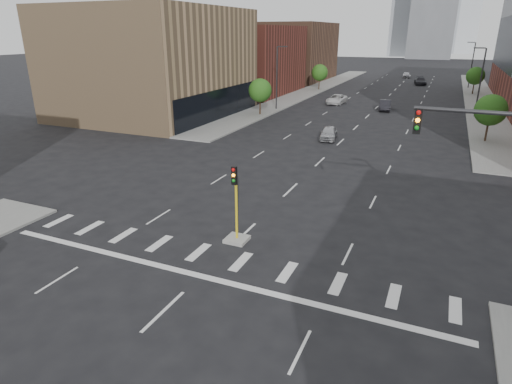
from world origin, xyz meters
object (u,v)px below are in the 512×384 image
Objects in this scene: car_near_left at (329,133)px; car_mid_right at (385,105)px; car_far_left at (337,99)px; median_traffic_signal at (236,225)px; car_distant at (406,75)px; car_deep_right at (420,81)px.

car_near_left is 0.92× the size of car_mid_right.
car_near_left is 25.02m from car_far_left.
median_traffic_signal is 47.01m from car_mid_right.
median_traffic_signal reaches higher than car_distant.
car_far_left reaches higher than car_distant.
car_mid_right is at bearing 73.33° from car_near_left.
car_far_left is at bearing -103.63° from car_distant.
car_far_left is at bearing 93.04° from car_near_left.
median_traffic_signal is at bearing -96.19° from car_distant.
car_far_left is (-8.07, 3.21, -0.02)m from car_mid_right.
median_traffic_signal is 98.97m from car_distant.
car_near_left is 58.32m from car_deep_right.
median_traffic_signal is 0.84× the size of car_far_left.
car_distant is at bearing 80.49° from car_near_left.
car_distant reaches higher than car_near_left.
car_far_left is (-6.57, 50.20, -0.25)m from median_traffic_signal.
car_far_left is 0.94× the size of car_deep_right.
car_distant is at bearing 90.23° from median_traffic_signal.
car_mid_right is at bearing -18.60° from car_far_left.
median_traffic_signal is at bearing -95.31° from car_near_left.
car_mid_right is 8.69m from car_far_left.
car_mid_right is 0.81× the size of car_deep_right.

